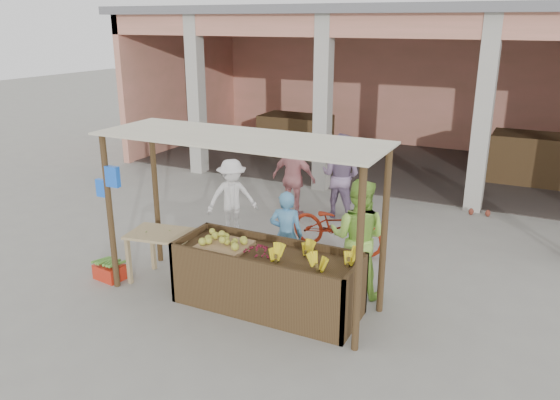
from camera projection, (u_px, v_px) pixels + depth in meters
The scene contains 18 objects.
ground at pixel (237, 299), 7.92m from camera, with size 60.00×60.00×0.00m, color gray.
market_building at pixel (406, 66), 14.65m from camera, with size 14.40×6.40×4.20m.
fruit_stall at pixel (267, 281), 7.59m from camera, with size 2.60×0.95×0.80m, color #48341C.
stall_awning at pixel (235, 166), 7.36m from camera, with size 4.09×1.35×2.39m.
banana_heap at pixel (310, 257), 7.16m from camera, with size 1.02×0.56×0.19m, color yellow, non-canonical shape.
melon_tray at pixel (225, 242), 7.68m from camera, with size 0.69×0.59×0.19m.
berry_heap at pixel (260, 249), 7.48m from camera, with size 0.46×0.37×0.15m, color maroon.
side_table at pixel (163, 241), 8.25m from camera, with size 1.11×0.83×0.81m.
papaya_pile at pixel (162, 227), 8.18m from camera, with size 0.65×0.37×0.19m, color #519631, non-canonical shape.
red_crate at pixel (110, 272), 8.52m from camera, with size 0.45×0.32×0.23m, color red.
plantain_bundle at pixel (109, 263), 8.48m from camera, with size 0.38×0.26×0.08m, color #559034, non-canonical shape.
produce_sacks at pixel (481, 203), 11.23m from camera, with size 0.73×0.45×0.55m.
vendor_blue at pixel (286, 232), 8.37m from camera, with size 0.57×0.42×1.52m, color #5292C5.
vendor_green at pixel (358, 234), 7.85m from camera, with size 0.89×0.51×1.84m, color #95CD49.
motorcycle at pixel (337, 225), 9.49m from camera, with size 1.80×0.62×0.94m, color maroon.
shopper_a at pixel (232, 195), 10.05m from camera, with size 1.02×0.51×1.58m, color silver.
shopper_b at pixel (294, 176), 10.99m from camera, with size 1.03×0.55×1.75m, color #CB7D7E.
shopper_f at pixel (341, 172), 10.99m from camera, with size 0.93×0.53×1.90m, color gray.
Camera 1 is at (3.70, -6.06, 3.85)m, focal length 35.00 mm.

